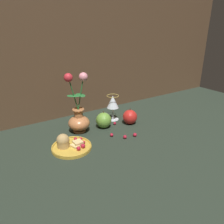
{
  "coord_description": "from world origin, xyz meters",
  "views": [
    {
      "loc": [
        -0.48,
        -0.88,
        0.51
      ],
      "look_at": [
        0.08,
        -0.01,
        0.1
      ],
      "focal_mm": 35.0,
      "sensor_mm": 36.0,
      "label": 1
    }
  ],
  "objects_px": {
    "apple_near_glass": "(130,117)",
    "apple_beside_vase": "(104,120)",
    "vase": "(79,116)",
    "wine_glass": "(113,103)",
    "plate_with_pastries": "(69,145)"
  },
  "relations": [
    {
      "from": "apple_near_glass",
      "to": "apple_beside_vase",
      "type": "bearing_deg",
      "value": 166.13
    },
    {
      "from": "apple_beside_vase",
      "to": "apple_near_glass",
      "type": "height_order",
      "value": "apple_beside_vase"
    },
    {
      "from": "vase",
      "to": "apple_beside_vase",
      "type": "height_order",
      "value": "vase"
    },
    {
      "from": "wine_glass",
      "to": "apple_near_glass",
      "type": "height_order",
      "value": "wine_glass"
    },
    {
      "from": "apple_near_glass",
      "to": "vase",
      "type": "bearing_deg",
      "value": 167.29
    },
    {
      "from": "wine_glass",
      "to": "apple_beside_vase",
      "type": "height_order",
      "value": "wine_glass"
    },
    {
      "from": "vase",
      "to": "apple_near_glass",
      "type": "relative_size",
      "value": 3.35
    },
    {
      "from": "wine_glass",
      "to": "apple_near_glass",
      "type": "bearing_deg",
      "value": -63.55
    },
    {
      "from": "wine_glass",
      "to": "apple_near_glass",
      "type": "xyz_separation_m",
      "value": [
        0.05,
        -0.1,
        -0.06
      ]
    },
    {
      "from": "vase",
      "to": "apple_beside_vase",
      "type": "distance_m",
      "value": 0.14
    },
    {
      "from": "wine_glass",
      "to": "apple_near_glass",
      "type": "distance_m",
      "value": 0.13
    },
    {
      "from": "plate_with_pastries",
      "to": "apple_beside_vase",
      "type": "distance_m",
      "value": 0.26
    },
    {
      "from": "plate_with_pastries",
      "to": "apple_near_glass",
      "type": "relative_size",
      "value": 1.94
    },
    {
      "from": "plate_with_pastries",
      "to": "apple_beside_vase",
      "type": "relative_size",
      "value": 1.87
    },
    {
      "from": "apple_near_glass",
      "to": "plate_with_pastries",
      "type": "bearing_deg",
      "value": -170.01
    }
  ]
}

